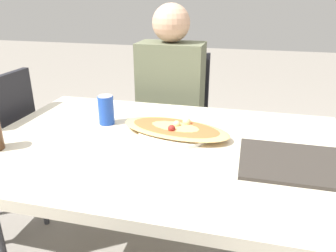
{
  "coord_description": "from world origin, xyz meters",
  "views": [
    {
      "loc": [
        0.29,
        -1.07,
        1.25
      ],
      "look_at": [
        0.01,
        0.03,
        0.78
      ],
      "focal_mm": 35.0,
      "sensor_mm": 36.0,
      "label": 1
    }
  ],
  "objects_px": {
    "chair_far_seated": "(175,119)",
    "dining_table": "(163,158)",
    "pizza_main": "(175,129)",
    "soda_can": "(106,110)",
    "person_seated": "(170,95)"
  },
  "relations": [
    {
      "from": "chair_far_seated",
      "to": "dining_table",
      "type": "bearing_deg",
      "value": 99.62
    },
    {
      "from": "pizza_main",
      "to": "soda_can",
      "type": "distance_m",
      "value": 0.32
    },
    {
      "from": "soda_can",
      "to": "pizza_main",
      "type": "bearing_deg",
      "value": -7.22
    },
    {
      "from": "dining_table",
      "to": "person_seated",
      "type": "xyz_separation_m",
      "value": [
        -0.13,
        0.67,
        0.05
      ]
    },
    {
      "from": "chair_far_seated",
      "to": "person_seated",
      "type": "xyz_separation_m",
      "value": [
        0.0,
        -0.12,
        0.19
      ]
    },
    {
      "from": "pizza_main",
      "to": "chair_far_seated",
      "type": "bearing_deg",
      "value": 102.96
    },
    {
      "from": "dining_table",
      "to": "person_seated",
      "type": "distance_m",
      "value": 0.69
    },
    {
      "from": "chair_far_seated",
      "to": "pizza_main",
      "type": "bearing_deg",
      "value": 102.96
    },
    {
      "from": "dining_table",
      "to": "person_seated",
      "type": "height_order",
      "value": "person_seated"
    },
    {
      "from": "dining_table",
      "to": "soda_can",
      "type": "distance_m",
      "value": 0.34
    },
    {
      "from": "chair_far_seated",
      "to": "person_seated",
      "type": "height_order",
      "value": "person_seated"
    },
    {
      "from": "soda_can",
      "to": "chair_far_seated",
      "type": "bearing_deg",
      "value": 76.8
    },
    {
      "from": "chair_far_seated",
      "to": "pizza_main",
      "type": "xyz_separation_m",
      "value": [
        0.16,
        -0.69,
        0.23
      ]
    },
    {
      "from": "person_seated",
      "to": "dining_table",
      "type": "bearing_deg",
      "value": 101.23
    },
    {
      "from": "person_seated",
      "to": "pizza_main",
      "type": "distance_m",
      "value": 0.6
    }
  ]
}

